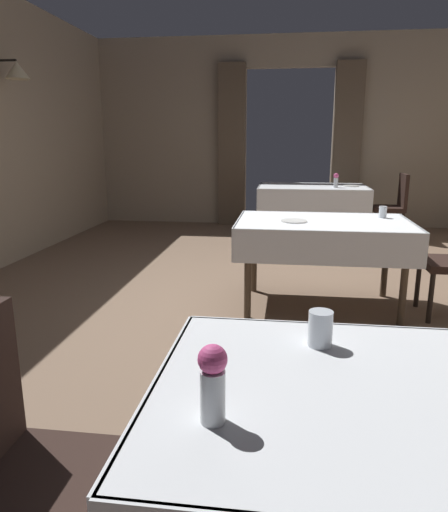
{
  "coord_description": "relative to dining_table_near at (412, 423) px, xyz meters",
  "views": [
    {
      "loc": [
        0.01,
        -3.83,
        1.4
      ],
      "look_at": [
        -0.52,
        0.13,
        0.41
      ],
      "focal_mm": 33.14,
      "sensor_mm": 36.0,
      "label": 1
    }
  ],
  "objects": [
    {
      "name": "ground",
      "position": [
        -0.36,
        2.66,
        -0.66
      ],
      "size": [
        10.08,
        10.08,
        0.0
      ],
      "primitive_type": "plane",
      "color": "#7A604C"
    },
    {
      "name": "chair_far_right",
      "position": [
        1.16,
        5.83,
        -0.15
      ],
      "size": [
        0.44,
        0.44,
        0.93
      ],
      "color": "black",
      "rests_on": "ground"
    },
    {
      "name": "dining_table_far",
      "position": [
        0.01,
        5.78,
        -0.01
      ],
      "size": [
        1.54,
        1.06,
        0.75
      ],
      "color": "#4C3D2D",
      "rests_on": "ground"
    },
    {
      "name": "plate_mid_b",
      "position": [
        -0.29,
        2.66,
        0.09
      ],
      "size": [
        0.21,
        0.21,
        0.01
      ],
      "primitive_type": "cylinder",
      "color": "white",
      "rests_on": "dining_table_mid"
    },
    {
      "name": "dining_table_mid",
      "position": [
        -0.05,
        2.75,
        -0.01
      ],
      "size": [
        1.42,
        0.94,
        0.75
      ],
      "color": "#4C3D2D",
      "rests_on": "ground"
    },
    {
      "name": "plate_far_b",
      "position": [
        0.54,
        5.77,
        0.09
      ],
      "size": [
        0.22,
        0.22,
        0.01
      ],
      "primitive_type": "cylinder",
      "color": "white",
      "rests_on": "dining_table_far"
    },
    {
      "name": "flower_vase_far",
      "position": [
        0.31,
        5.57,
        0.19
      ],
      "size": [
        0.07,
        0.07,
        0.2
      ],
      "color": "silver",
      "rests_on": "dining_table_far"
    },
    {
      "name": "glass_near_b",
      "position": [
        -0.23,
        0.27,
        0.14
      ],
      "size": [
        0.08,
        0.08,
        0.12
      ],
      "primitive_type": "cylinder",
      "color": "silver",
      "rests_on": "dining_table_near"
    },
    {
      "name": "wall_back",
      "position": [
        -0.36,
        6.84,
        0.85
      ],
      "size": [
        6.4,
        0.27,
        3.0
      ],
      "color": "gray",
      "rests_on": "ground"
    },
    {
      "name": "dining_table_near",
      "position": [
        0.0,
        0.0,
        0.0
      ],
      "size": [
        1.41,
        0.95,
        0.75
      ],
      "color": "#4C3D2D",
      "rests_on": "ground"
    },
    {
      "name": "chair_near_left",
      "position": [
        -1.09,
        -0.1,
        -0.15
      ],
      "size": [
        0.44,
        0.44,
        0.93
      ],
      "color": "black",
      "rests_on": "ground"
    },
    {
      "name": "flower_vase_near",
      "position": [
        -0.51,
        -0.2,
        0.19
      ],
      "size": [
        0.07,
        0.07,
        0.2
      ],
      "color": "silver",
      "rests_on": "dining_table_near"
    },
    {
      "name": "glass_mid_a",
      "position": [
        0.46,
        2.96,
        0.14
      ],
      "size": [
        0.07,
        0.07,
        0.1
      ],
      "primitive_type": "cylinder",
      "color": "silver",
      "rests_on": "dining_table_mid"
    }
  ]
}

